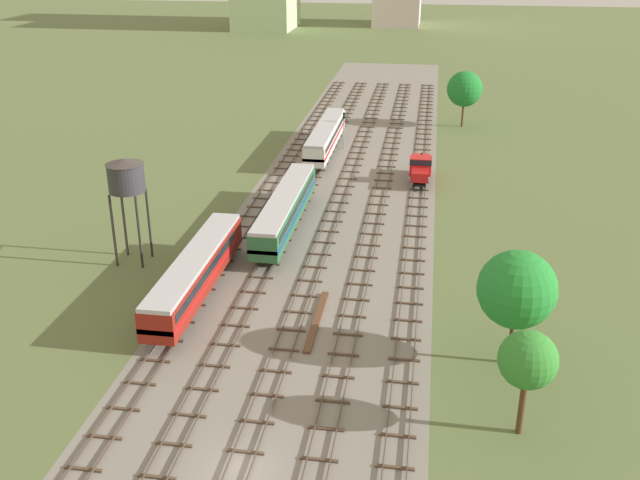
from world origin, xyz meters
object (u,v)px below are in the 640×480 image
Objects in this scene: shunter_loco_centre_right_mid at (421,167)px; diesel_railcar_far_left_nearest at (196,271)px; signal_post_nearest at (344,126)px; water_tower at (126,177)px; passenger_coach_left_near at (285,207)px; passenger_coach_left_midfar at (326,135)px.

diesel_railcar_far_left_nearest is at bearing -117.85° from shunter_loco_centre_right_mid.
signal_post_nearest reaches higher than diesel_railcar_far_left_nearest.
diesel_railcar_far_left_nearest is 2.42× the size of shunter_loco_centre_right_mid.
shunter_loco_centre_right_mid is at bearing 46.82° from water_tower.
water_tower is 1.90× the size of signal_post_nearest.
diesel_railcar_far_left_nearest is 1.97× the size of water_tower.
signal_post_nearest reaches higher than passenger_coach_left_near.
shunter_loco_centre_right_mid is 17.87m from signal_post_nearest.
water_tower reaches higher than shunter_loco_centre_right_mid.
passenger_coach_left_midfar is at bearing -131.33° from signal_post_nearest.
shunter_loco_centre_right_mid is at bearing -49.55° from signal_post_nearest.
signal_post_nearest is (6.93, 48.55, 0.88)m from diesel_railcar_far_left_nearest.
passenger_coach_left_near is 2.12× the size of water_tower.
signal_post_nearest reaches higher than passenger_coach_left_midfar.
passenger_coach_left_midfar is (-13.87, 10.93, 0.60)m from shunter_loco_centre_right_mid.
passenger_coach_left_near is at bearing 74.29° from diesel_railcar_far_left_nearest.
passenger_coach_left_near reaches higher than shunter_loco_centre_right_mid.
passenger_coach_left_near is at bearing -94.12° from signal_post_nearest.
passenger_coach_left_midfar is (4.62, 45.92, 0.02)m from diesel_railcar_far_left_nearest.
water_tower is at bearing -109.95° from signal_post_nearest.
diesel_railcar_far_left_nearest is at bearing -37.19° from water_tower.
water_tower reaches higher than passenger_coach_left_midfar.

